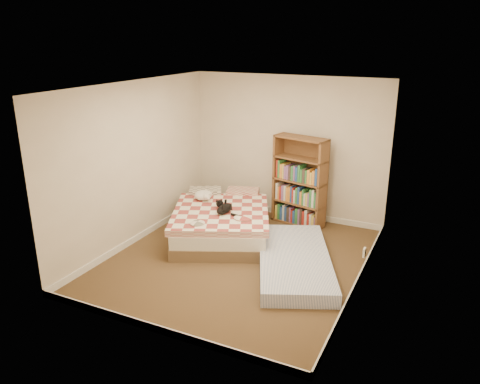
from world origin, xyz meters
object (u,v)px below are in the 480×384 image
at_px(black_cat, 225,208).
at_px(white_dog, 203,195).
at_px(floor_mattress, 294,261).
at_px(bookshelf, 300,192).
at_px(bed, 222,220).

distance_m(black_cat, white_dog, 0.69).
height_order(floor_mattress, white_dog, white_dog).
distance_m(bookshelf, floor_mattress, 1.72).
bearing_deg(black_cat, bookshelf, 8.39).
height_order(bed, black_cat, black_cat).
xyz_separation_m(bed, white_dog, (-0.44, 0.16, 0.32)).
distance_m(bed, bookshelf, 1.43).
xyz_separation_m(floor_mattress, white_dog, (-1.89, 0.74, 0.47)).
bearing_deg(black_cat, floor_mattress, -64.32).
relative_size(bookshelf, floor_mattress, 0.71).
bearing_deg(bookshelf, bed, -120.46).
height_order(bed, floor_mattress, bed).
distance_m(bed, white_dog, 0.56).
bearing_deg(floor_mattress, black_cat, 139.78).
height_order(bookshelf, floor_mattress, bookshelf).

